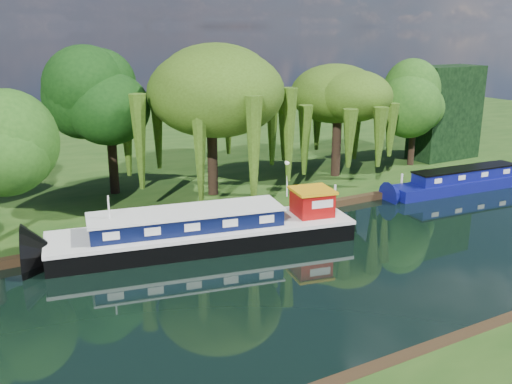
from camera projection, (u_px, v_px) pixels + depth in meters
ground at (385, 255)px, 30.20m from camera, size 120.00×120.00×0.00m
far_bank at (160, 142)px, 58.58m from camera, size 120.00×52.00×0.45m
dutch_barge at (206, 231)px, 31.29m from camera, size 17.04×6.86×3.51m
narrowboat at (465, 181)px, 42.13m from camera, size 12.62×3.11×1.82m
red_dinghy at (225, 242)px, 32.02m from camera, size 3.20×2.40×0.63m
willow_left at (211, 92)px, 37.72m from camera, size 8.07×8.07×9.68m
willow_right at (338, 104)px, 43.10m from camera, size 6.26×6.26×7.62m
tree_far_mid at (109, 102)px, 38.16m from camera, size 5.63×5.63×9.21m
tree_far_right at (415, 103)px, 46.67m from camera, size 4.59×4.59×7.51m
conifer_hedge at (445, 113)px, 49.63m from camera, size 6.00×3.00×8.00m
lamppost at (287, 168)px, 38.54m from camera, size 0.36×0.36×2.56m
mooring_posts at (291, 199)px, 36.73m from camera, size 19.16×0.16×1.00m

